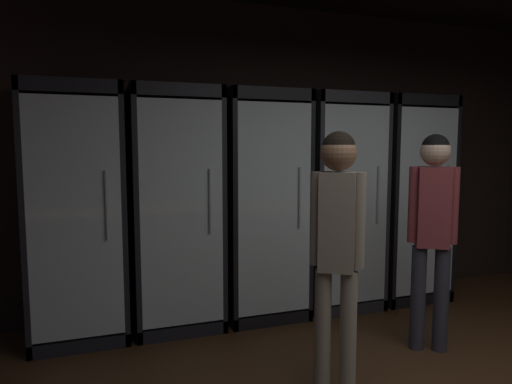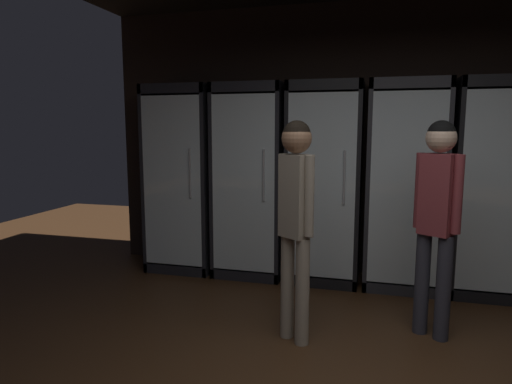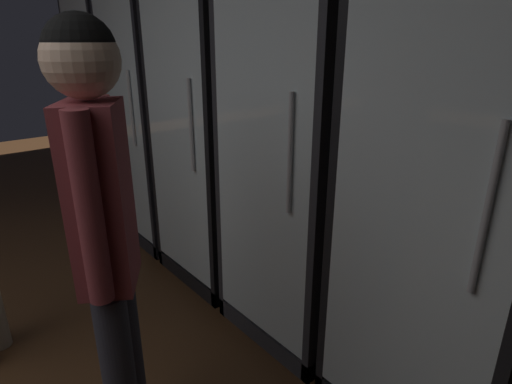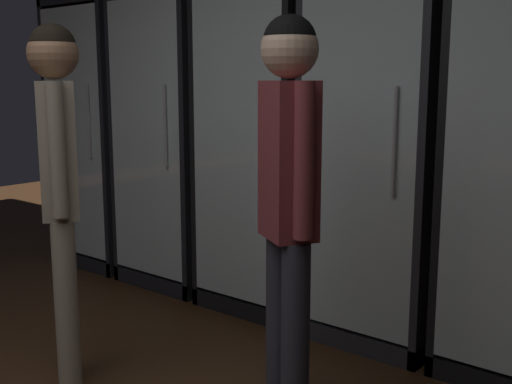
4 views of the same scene
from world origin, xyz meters
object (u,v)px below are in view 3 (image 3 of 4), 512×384
object	(u,v)px
cooler_center	(222,134)
cooler_far_right	(461,201)
cooler_left	(164,117)
cooler_right	(310,157)
cooler_far_left	(124,106)
shopper_near	(104,225)

from	to	relation	value
cooler_center	cooler_far_right	size ratio (longest dim) A/B	1.00
cooler_left	cooler_right	world-z (taller)	same
cooler_right	cooler_far_left	bearing A→B (deg)	179.99
cooler_far_left	cooler_center	world-z (taller)	same
cooler_far_left	cooler_center	size ratio (longest dim) A/B	1.00
cooler_far_right	cooler_far_left	bearing A→B (deg)	179.99
cooler_left	cooler_right	distance (m)	1.52
cooler_left	cooler_far_right	world-z (taller)	same
cooler_far_left	cooler_right	world-z (taller)	same
cooler_far_right	shopper_near	xyz separation A→B (m)	(-0.60, -1.10, 0.01)
cooler_far_left	cooler_far_right	size ratio (longest dim) A/B	1.00
cooler_center	cooler_far_right	distance (m)	1.52
cooler_far_right	shopper_near	bearing A→B (deg)	-118.49
cooler_center	shopper_near	distance (m)	1.44
cooler_left	cooler_far_right	bearing A→B (deg)	-0.04
cooler_far_right	shopper_near	world-z (taller)	cooler_far_right
cooler_right	cooler_far_right	bearing A→B (deg)	-0.01
cooler_far_left	cooler_center	distance (m)	1.52
cooler_left	cooler_far_right	xyz separation A→B (m)	(2.29, -0.00, -0.00)
cooler_center	cooler_far_right	xyz separation A→B (m)	(1.52, -0.00, 0.00)
cooler_far_left	shopper_near	bearing A→B (deg)	-24.12
shopper_near	cooler_right	bearing A→B (deg)	98.55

